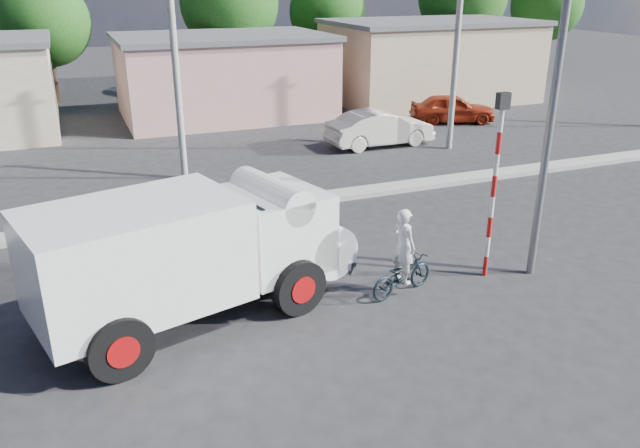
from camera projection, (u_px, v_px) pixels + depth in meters
name	position (u px, v px, depth m)	size (l,w,h in m)	color
ground_plane	(397.00, 332.00, 12.55)	(120.00, 120.00, 0.00)	#262629
median	(273.00, 204.00, 19.41)	(40.00, 0.80, 0.16)	#99968E
truck	(197.00, 250.00, 12.66)	(6.97, 3.98, 2.72)	black
bicycle	(402.00, 275.00, 13.95)	(0.61, 1.74, 0.92)	black
cyclist	(403.00, 258.00, 13.80)	(0.63, 0.41, 1.73)	white
car_cream	(380.00, 128.00, 26.16)	(1.58, 4.53, 1.49)	beige
car_red	(452.00, 108.00, 30.41)	(1.63, 4.06, 1.38)	maroon
traffic_pole	(496.00, 171.00, 14.01)	(0.28, 0.18, 4.36)	red
streetlight	(553.00, 63.00, 13.20)	(2.34, 0.22, 9.00)	slate
building_row	(206.00, 74.00, 31.10)	(37.80, 7.30, 4.44)	#C0B291
tree_row	(283.00, 7.00, 37.90)	(51.24, 7.43, 8.42)	#38281E
utility_poles	(321.00, 54.00, 22.52)	(35.40, 0.24, 8.00)	#99968E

